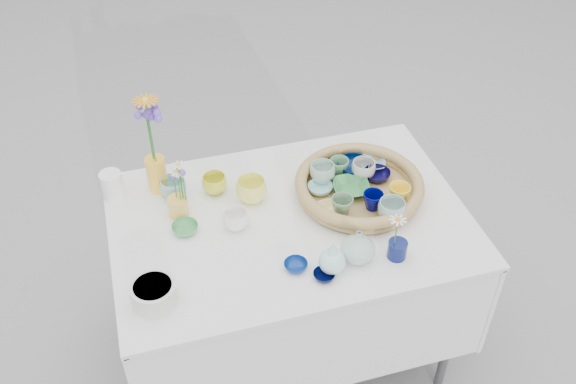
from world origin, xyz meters
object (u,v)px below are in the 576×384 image
object	(u,v)px
wicker_tray	(359,187)
display_table	(289,347)
tall_vase_yellow	(157,174)
bud_vase_seafoam	(358,246)

from	to	relation	value
wicker_tray	display_table	bearing A→B (deg)	-169.88
display_table	wicker_tray	distance (m)	0.85
wicker_tray	tall_vase_yellow	world-z (taller)	tall_vase_yellow
wicker_tray	bud_vase_seafoam	bearing A→B (deg)	-111.67
display_table	wicker_tray	xyz separation A→B (m)	(0.28, 0.05, 0.80)
display_table	bud_vase_seafoam	size ratio (longest dim) A/B	10.55
display_table	bud_vase_seafoam	distance (m)	0.88
display_table	tall_vase_yellow	xyz separation A→B (m)	(-0.43, 0.29, 0.83)
display_table	wicker_tray	bearing A→B (deg)	10.12
wicker_tray	tall_vase_yellow	size ratio (longest dim) A/B	3.41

